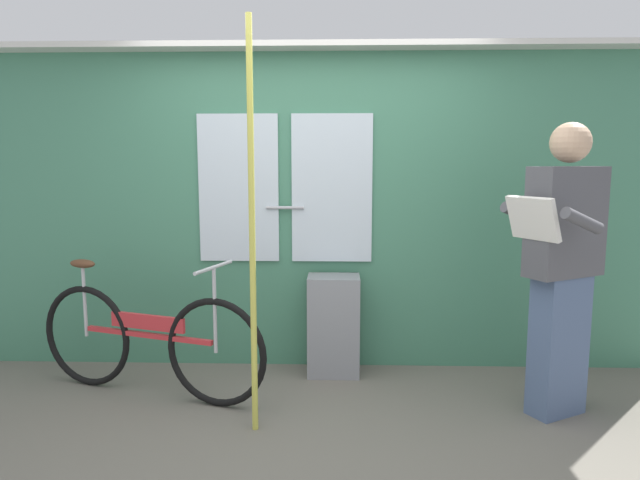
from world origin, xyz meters
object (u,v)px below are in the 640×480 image
Objects in this scene: bicycle_near_door at (147,340)px; handrail_pole at (252,231)px; passenger_reading_newspaper at (562,264)px; trash_bin_by_wall at (334,325)px.

handrail_pole reaches higher than bicycle_near_door.
passenger_reading_newspaper reaches higher than trash_bin_by_wall.
passenger_reading_newspaper is 2.43× the size of trash_bin_by_wall.
passenger_reading_newspaper is 1.64m from trash_bin_by_wall.
passenger_reading_newspaper is at bearing -24.54° from trash_bin_by_wall.
trash_bin_by_wall is 0.31× the size of handrail_pole.
handrail_pole is (-1.85, -0.27, 0.23)m from passenger_reading_newspaper.
bicycle_near_door is 0.93× the size of passenger_reading_newspaper.
trash_bin_by_wall is 1.30m from handrail_pole.
trash_bin_by_wall is (-1.40, 0.64, -0.59)m from passenger_reading_newspaper.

